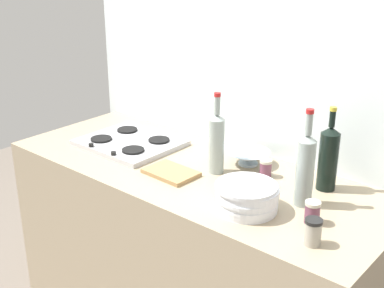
% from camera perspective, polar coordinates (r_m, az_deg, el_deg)
% --- Properties ---
extents(counter_block, '(1.80, 0.70, 0.90)m').
position_cam_1_polar(counter_block, '(2.50, 0.00, -12.24)').
color(counter_block, tan).
rests_on(counter_block, ground).
extents(backsplash_panel, '(1.90, 0.06, 2.56)m').
position_cam_1_polar(backsplash_panel, '(2.45, 5.84, 8.16)').
color(backsplash_panel, silver).
rests_on(backsplash_panel, ground).
extents(stovetop_hob, '(0.46, 0.39, 0.04)m').
position_cam_1_polar(stovetop_hob, '(2.57, -6.89, 0.18)').
color(stovetop_hob, '#B2B2B7').
rests_on(stovetop_hob, counter_block).
extents(plate_stack, '(0.24, 0.24, 0.10)m').
position_cam_1_polar(plate_stack, '(1.94, 6.12, -5.88)').
color(plate_stack, white).
rests_on(plate_stack, counter_block).
extents(wine_bottle_leftmost, '(0.07, 0.07, 0.36)m').
position_cam_1_polar(wine_bottle_leftmost, '(2.21, 2.74, 0.24)').
color(wine_bottle_leftmost, gray).
rests_on(wine_bottle_leftmost, counter_block).
extents(wine_bottle_mid_left, '(0.08, 0.08, 0.35)m').
position_cam_1_polar(wine_bottle_mid_left, '(2.12, 14.88, -1.43)').
color(wine_bottle_mid_left, black).
rests_on(wine_bottle_mid_left, counter_block).
extents(wine_bottle_mid_right, '(0.07, 0.07, 0.38)m').
position_cam_1_polar(wine_bottle_mid_right, '(1.97, 12.44, -2.63)').
color(wine_bottle_mid_right, gray).
rests_on(wine_bottle_mid_right, counter_block).
extents(mixing_bowl, '(0.20, 0.20, 0.06)m').
position_cam_1_polar(mixing_bowl, '(2.34, 6.26, -1.46)').
color(mixing_bowl, silver).
rests_on(mixing_bowl, counter_block).
extents(condiment_jar_front, '(0.05, 0.05, 0.08)m').
position_cam_1_polar(condiment_jar_front, '(2.22, 8.17, -2.67)').
color(condiment_jar_front, '#66384C').
rests_on(condiment_jar_front, counter_block).
extents(condiment_jar_rear, '(0.06, 0.06, 0.09)m').
position_cam_1_polar(condiment_jar_rear, '(1.77, 13.26, -9.46)').
color(condiment_jar_rear, '#9E998C').
rests_on(condiment_jar_rear, counter_block).
extents(condiment_jar_spare, '(0.06, 0.06, 0.08)m').
position_cam_1_polar(condiment_jar_spare, '(1.89, 13.19, -7.39)').
color(condiment_jar_spare, '#66384C').
rests_on(condiment_jar_spare, counter_block).
extents(cutting_board, '(0.23, 0.16, 0.02)m').
position_cam_1_polar(cutting_board, '(2.23, -2.35, -3.18)').
color(cutting_board, '#9E7A4C').
rests_on(cutting_board, counter_block).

